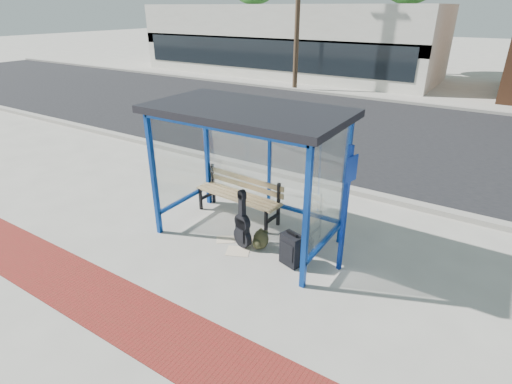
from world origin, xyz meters
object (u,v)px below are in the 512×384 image
Objects in this scene: guitar_bag at (242,228)px; suitcase at (291,250)px; bench at (240,193)px; backpack at (260,240)px.

guitar_bag is 1.71× the size of suitcase.
backpack is (0.99, -0.81, -0.33)m from bench.
bench is 1.33m from backpack.
bench is at bearing 147.66° from backpack.
guitar_bag is at bearing -49.08° from bench.
suitcase is (1.67, -0.95, -0.22)m from bench.
guitar_bag is at bearing -164.86° from suitcase.
guitar_bag is (0.70, -0.93, -0.12)m from bench.
bench is 5.38× the size of backpack.
guitar_bag is 0.98m from suitcase.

